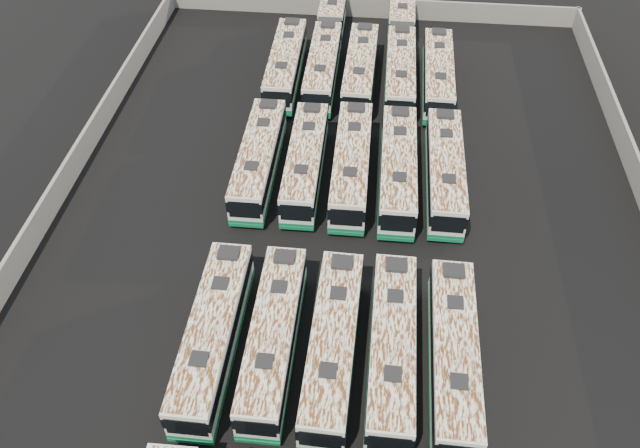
{
  "coord_description": "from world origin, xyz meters",
  "views": [
    {
      "loc": [
        1.32,
        -29.47,
        33.13
      ],
      "look_at": [
        -1.91,
        1.65,
        1.6
      ],
      "focal_mm": 35.0,
      "sensor_mm": 36.0,
      "label": 1
    }
  ],
  "objects": [
    {
      "name": "ground",
      "position": [
        0.0,
        0.0,
        0.0
      ],
      "size": [
        140.0,
        140.0,
        0.0
      ],
      "primitive_type": "plane",
      "color": "black",
      "rests_on": "ground"
    },
    {
      "name": "bus_midback_center",
      "position": [
        -0.12,
        8.27,
        1.84
      ],
      "size": [
        2.8,
        12.78,
        3.6
      ],
      "rotation": [
        0.0,
        0.0,
        0.01
      ],
      "color": "silver",
      "rests_on": "ground"
    },
    {
      "name": "bus_back_left",
      "position": [
        -3.81,
        25.67,
        1.8
      ],
      "size": [
        2.72,
        19.41,
        3.52
      ],
      "rotation": [
        0.0,
        0.0,
        0.0
      ],
      "color": "silver",
      "rests_on": "ground"
    },
    {
      "name": "bus_midfront_center",
      "position": [
        -0.08,
        -8.51,
        1.79
      ],
      "size": [
        2.88,
        12.44,
        3.49
      ],
      "rotation": [
        0.0,
        0.0,
        -0.02
      ],
      "color": "silver",
      "rests_on": "ground"
    },
    {
      "name": "bus_back_center",
      "position": [
        -0.24,
        22.18,
        1.82
      ],
      "size": [
        2.85,
        12.67,
        3.56
      ],
      "rotation": [
        0.0,
        0.0,
        -0.01
      ],
      "color": "silver",
      "rests_on": "ground"
    },
    {
      "name": "perimeter_wall",
      "position": [
        0.0,
        0.0,
        1.1
      ],
      "size": [
        45.2,
        73.2,
        2.2
      ],
      "color": "slate",
      "rests_on": "ground"
    },
    {
      "name": "bus_midback_far_right",
      "position": [
        7.13,
        8.26,
        1.81
      ],
      "size": [
        2.7,
        12.55,
        3.53
      ],
      "rotation": [
        0.0,
        0.0,
        -0.0
      ],
      "color": "silver",
      "rests_on": "ground"
    },
    {
      "name": "bus_midback_far_left",
      "position": [
        -7.46,
        8.22,
        1.8
      ],
      "size": [
        2.71,
        12.52,
        3.53
      ],
      "rotation": [
        0.0,
        0.0,
        0.01
      ],
      "color": "silver",
      "rests_on": "ground"
    },
    {
      "name": "bus_midback_right",
      "position": [
        3.51,
        8.07,
        1.84
      ],
      "size": [
        2.76,
        12.78,
        3.6
      ],
      "rotation": [
        0.0,
        0.0,
        0.0
      ],
      "color": "silver",
      "rests_on": "ground"
    },
    {
      "name": "bus_midfront_far_left",
      "position": [
        -7.33,
        -8.52,
        1.8
      ],
      "size": [
        2.67,
        12.48,
        3.52
      ],
      "rotation": [
        0.0,
        0.0,
        -0.0
      ],
      "color": "silver",
      "rests_on": "ground"
    },
    {
      "name": "bus_midfront_far_right",
      "position": [
        7.0,
        -8.46,
        1.78
      ],
      "size": [
        2.72,
        12.36,
        3.48
      ],
      "rotation": [
        0.0,
        0.0,
        -0.01
      ],
      "color": "silver",
      "rests_on": "ground"
    },
    {
      "name": "bus_back_far_right",
      "position": [
        7.0,
        22.14,
        1.78
      ],
      "size": [
        2.79,
        12.42,
        3.49
      ],
      "rotation": [
        0.0,
        0.0,
        -0.01
      ],
      "color": "silver",
      "rests_on": "ground"
    },
    {
      "name": "bus_back_right",
      "position": [
        3.49,
        25.45,
        1.81
      ],
      "size": [
        2.67,
        19.54,
        3.54
      ],
      "rotation": [
        0.0,
        0.0,
        0.0
      ],
      "color": "silver",
      "rests_on": "ground"
    },
    {
      "name": "bus_back_far_left",
      "position": [
        -7.34,
        22.37,
        1.84
      ],
      "size": [
        2.91,
        12.79,
        3.6
      ],
      "rotation": [
        0.0,
        0.0,
        0.02
      ],
      "color": "silver",
      "rests_on": "ground"
    },
    {
      "name": "bus_midback_left",
      "position": [
        -3.76,
        8.22,
        1.77
      ],
      "size": [
        2.72,
        12.32,
        3.47
      ],
      "rotation": [
        0.0,
        0.0,
        0.01
      ],
      "color": "silver",
      "rests_on": "ground"
    },
    {
      "name": "bus_midfront_right",
      "position": [
        3.41,
        -8.36,
        1.78
      ],
      "size": [
        2.69,
        12.38,
        3.49
      ],
      "rotation": [
        0.0,
        0.0,
        -0.01
      ],
      "color": "silver",
      "rests_on": "ground"
    },
    {
      "name": "bus_midfront_left",
      "position": [
        -3.69,
        -8.29,
        1.76
      ],
      "size": [
        2.59,
        12.2,
        3.44
      ],
      "rotation": [
        0.0,
        0.0,
        -0.0
      ],
      "color": "silver",
      "rests_on": "ground"
    }
  ]
}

